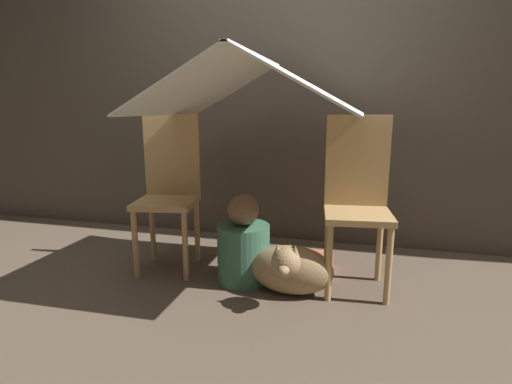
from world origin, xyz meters
TOP-DOWN VIEW (x-y plane):
  - ground_plane at (0.00, 0.00)m, footprint 8.80×8.80m
  - wall_back at (0.00, 0.96)m, footprint 7.00×0.05m
  - chair_left at (-0.62, 0.18)m, footprint 0.43×0.43m
  - chair_right at (0.60, 0.18)m, footprint 0.42×0.42m
  - sheet_canopy at (0.00, 0.10)m, footprint 1.22×1.12m
  - person_front at (-0.07, 0.05)m, footprint 0.32×0.32m
  - dog at (0.25, -0.06)m, footprint 0.49×0.41m
  - floor_cushion at (0.28, 0.32)m, footprint 0.35×0.28m

SIDE VIEW (x-z plane):
  - ground_plane at x=0.00m, z-range 0.00..0.00m
  - floor_cushion at x=0.28m, z-range 0.00..0.10m
  - dog at x=0.25m, z-range -0.02..0.34m
  - person_front at x=-0.07m, z-range -0.05..0.51m
  - chair_left at x=-0.62m, z-range 0.04..1.06m
  - chair_right at x=0.60m, z-range 0.04..1.06m
  - sheet_canopy at x=0.00m, z-range 1.02..1.36m
  - wall_back at x=0.00m, z-range 0.00..2.50m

